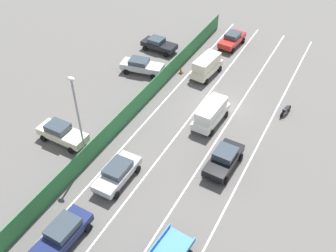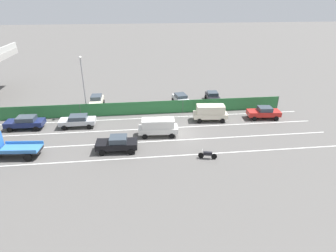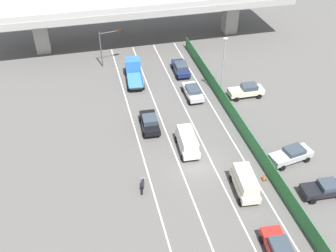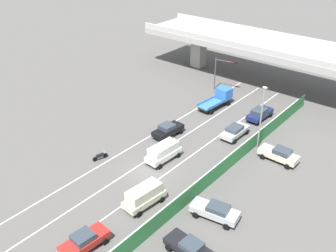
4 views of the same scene
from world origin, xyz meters
The scene contains 18 objects.
ground_plane centered at (0.00, 0.00, 0.00)m, with size 300.00×300.00×0.00m, color #565451.
lane_line_left_edge centered at (-5.18, 5.47, 0.00)m, with size 0.14×46.94×0.01m, color silver.
lane_line_mid_left centered at (-1.73, 5.47, 0.00)m, with size 0.14×46.94×0.01m, color silver.
lane_line_mid_right centered at (1.73, 5.47, 0.00)m, with size 0.14×46.94×0.01m, color silver.
lane_line_right_edge centered at (5.18, 5.47, 0.00)m, with size 0.14×46.94×0.01m, color silver.
green_fence centered at (6.66, 5.47, 0.94)m, with size 0.10×43.04×1.88m.
car_sedan_black centered at (-3.44, 7.14, 0.92)m, with size 2.24×4.50×1.71m.
car_sedan_navy centered at (3.58, 18.90, 0.92)m, with size 2.15×4.71×1.65m.
car_van_cream centered at (3.41, -4.87, 1.23)m, with size 2.36×4.63×2.17m.
car_van_white centered at (-0.23, 2.45, 1.20)m, with size 2.22×4.76×2.10m.
car_sedan_red centered at (3.27, -12.32, 0.91)m, with size 2.28×4.51×1.67m.
car_sedan_silver centered at (3.42, 12.45, 0.88)m, with size 2.08×4.50×1.55m.
motorcycle centered at (-6.10, -2.18, 0.46)m, with size 0.74×1.91×0.93m.
parked_sedan_dark centered at (10.61, -7.14, 0.85)m, with size 4.32×2.20×1.53m.
parked_wagon_silver centered at (9.88, -1.98, 0.90)m, with size 4.85×2.57×1.61m.
parked_sedan_cream centered at (10.29, 10.88, 0.95)m, with size 4.62×2.01×1.75m.
street_lamp centered at (7.03, 11.81, 4.94)m, with size 0.60×0.36×8.30m.
traffic_cone centered at (5.98, -3.89, 0.34)m, with size 0.47×0.47×0.72m.
Camera 1 is at (-9.84, 28.89, 23.43)m, focal length 41.48 mm.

